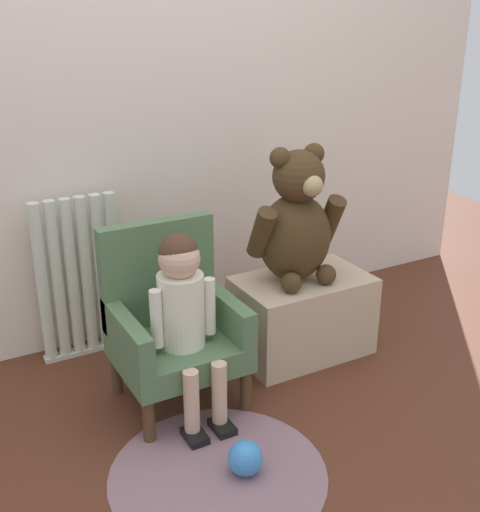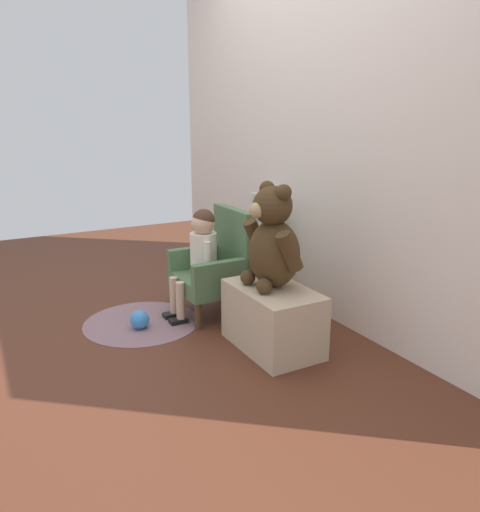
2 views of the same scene
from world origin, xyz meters
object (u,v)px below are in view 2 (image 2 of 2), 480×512
at_px(child_armchair, 217,267).
at_px(child_figure, 200,248).
at_px(large_teddy_bear, 273,242).
at_px(radiator, 264,245).
at_px(floor_rug, 142,322).
at_px(low_bench, 273,318).
at_px(toy_ball, 140,320).

relative_size(child_armchair, child_figure, 0.98).
relative_size(child_armchair, large_teddy_bear, 1.20).
relative_size(child_figure, large_teddy_bear, 1.23).
relative_size(radiator, floor_rug, 0.98).
relative_size(low_bench, large_teddy_bear, 1.00).
bearing_deg(radiator, toy_ball, -77.36).
height_order(floor_rug, toy_ball, toy_ball).
distance_m(child_armchair, toy_ball, 0.60).
distance_m(child_armchair, floor_rug, 0.60).
bearing_deg(child_armchair, child_figure, -90.00).
distance_m(radiator, floor_rug, 1.07).
height_order(radiator, low_bench, radiator).
relative_size(large_teddy_bear, toy_ball, 4.87).
height_order(child_figure, toy_ball, child_figure).
xyz_separation_m(child_armchair, low_bench, (0.63, 0.04, -0.14)).
relative_size(floor_rug, toy_ball, 6.16).
bearing_deg(floor_rug, low_bench, 38.01).
bearing_deg(child_armchair, large_teddy_bear, 5.16).
xyz_separation_m(child_figure, low_bench, (0.63, 0.15, -0.28)).
relative_size(child_armchair, floor_rug, 0.95).
distance_m(child_armchair, low_bench, 0.64).
relative_size(child_figure, low_bench, 1.23).
height_order(child_figure, low_bench, child_figure).
height_order(child_armchair, floor_rug, child_armchair).
bearing_deg(toy_ball, floor_rug, 156.41).
distance_m(child_figure, large_teddy_bear, 0.63).
xyz_separation_m(radiator, large_teddy_bear, (0.80, -0.44, 0.25)).
distance_m(large_teddy_bear, floor_rug, 1.05).
distance_m(low_bench, large_teddy_bear, 0.43).
relative_size(child_figure, floor_rug, 0.97).
bearing_deg(low_bench, floor_rug, -141.99).
xyz_separation_m(radiator, child_figure, (0.21, -0.61, 0.10)).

